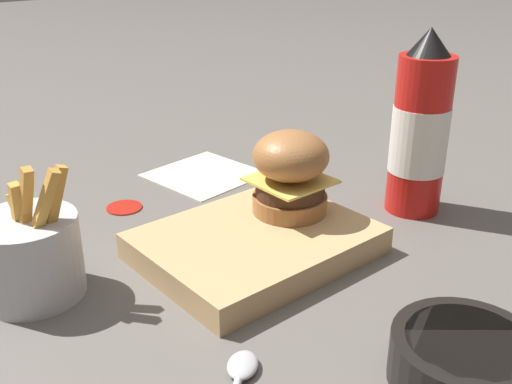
{
  "coord_description": "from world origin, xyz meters",
  "views": [
    {
      "loc": [
        -0.45,
        -0.44,
        0.36
      ],
      "look_at": [
        -0.05,
        0.04,
        0.08
      ],
      "focal_mm": 42.0,
      "sensor_mm": 36.0,
      "label": 1
    }
  ],
  "objects_px": {
    "ketchup_bottle": "(421,132)",
    "side_bowl": "(465,360)",
    "burger": "(290,172)",
    "serving_board": "(256,243)",
    "fries_basket": "(30,255)"
  },
  "relations": [
    {
      "from": "side_bowl",
      "to": "burger",
      "type": "bearing_deg",
      "value": 75.8
    },
    {
      "from": "burger",
      "to": "side_bowl",
      "type": "bearing_deg",
      "value": -104.2
    },
    {
      "from": "ketchup_bottle",
      "to": "fries_basket",
      "type": "xyz_separation_m",
      "value": [
        -0.48,
        0.13,
        -0.07
      ]
    },
    {
      "from": "ketchup_bottle",
      "to": "side_bowl",
      "type": "relative_size",
      "value": 1.96
    },
    {
      "from": "serving_board",
      "to": "burger",
      "type": "bearing_deg",
      "value": 12.14
    },
    {
      "from": "serving_board",
      "to": "burger",
      "type": "height_order",
      "value": "burger"
    },
    {
      "from": "burger",
      "to": "side_bowl",
      "type": "height_order",
      "value": "burger"
    },
    {
      "from": "burger",
      "to": "ketchup_bottle",
      "type": "xyz_separation_m",
      "value": [
        0.18,
        -0.06,
        0.03
      ]
    },
    {
      "from": "ketchup_bottle",
      "to": "side_bowl",
      "type": "bearing_deg",
      "value": -137.06
    },
    {
      "from": "fries_basket",
      "to": "side_bowl",
      "type": "relative_size",
      "value": 1.18
    },
    {
      "from": "serving_board",
      "to": "ketchup_bottle",
      "type": "height_order",
      "value": "ketchup_bottle"
    },
    {
      "from": "burger",
      "to": "ketchup_bottle",
      "type": "relative_size",
      "value": 0.42
    },
    {
      "from": "ketchup_bottle",
      "to": "side_bowl",
      "type": "distance_m",
      "value": 0.36
    },
    {
      "from": "fries_basket",
      "to": "side_bowl",
      "type": "distance_m",
      "value": 0.43
    },
    {
      "from": "burger",
      "to": "fries_basket",
      "type": "xyz_separation_m",
      "value": [
        -0.3,
        0.07,
        -0.04
      ]
    }
  ]
}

